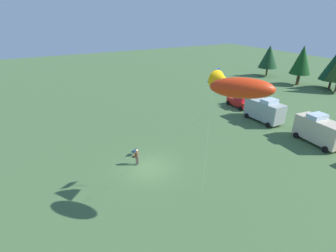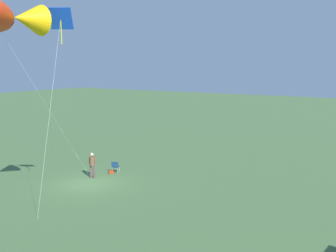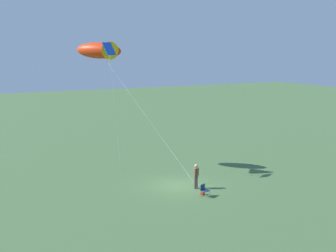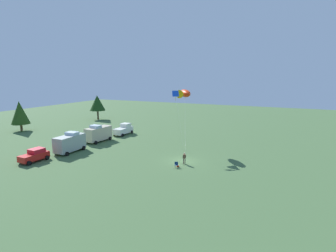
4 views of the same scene
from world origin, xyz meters
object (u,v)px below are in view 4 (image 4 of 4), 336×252
at_px(person_kite_flyer, 184,157).
at_px(car_red_sedan, 35,155).
at_px(kite_diamond_blue, 176,95).
at_px(van_motorhome_grey, 70,142).
at_px(kite_large_fish, 184,93).
at_px(van_camper_beige, 98,133).
at_px(backpack_on_grass, 178,166).
at_px(folding_chair, 176,164).
at_px(truck_white_pickup, 124,130).

height_order(person_kite_flyer, car_red_sedan, car_red_sedan).
bearing_deg(kite_diamond_blue, van_motorhome_grey, 117.53).
height_order(van_motorhome_grey, kite_large_fish, kite_large_fish).
bearing_deg(van_camper_beige, kite_diamond_blue, 97.13).
relative_size(van_motorhome_grey, kite_large_fish, 0.48).
distance_m(van_motorhome_grey, van_camper_beige, 7.75).
bearing_deg(car_red_sedan, backpack_on_grass, -68.84).
height_order(folding_chair, truck_white_pickup, truck_white_pickup).
bearing_deg(kite_diamond_blue, truck_white_pickup, 65.83).
relative_size(folding_chair, van_camper_beige, 0.15).
bearing_deg(kite_large_fish, backpack_on_grass, -162.91).
bearing_deg(person_kite_flyer, folding_chair, -41.66).
xyz_separation_m(backpack_on_grass, van_motorhome_grey, (-0.68, 19.38, 1.53)).
distance_m(person_kite_flyer, folding_chair, 1.97).
relative_size(backpack_on_grass, truck_white_pickup, 0.06).
bearing_deg(car_red_sedan, kite_large_fish, -42.25).
bearing_deg(van_motorhome_grey, van_camper_beige, 2.20).
bearing_deg(person_kite_flyer, backpack_on_grass, -41.60).
xyz_separation_m(van_motorhome_grey, kite_large_fish, (11.09, -16.18, 8.00)).
bearing_deg(car_red_sedan, van_motorhome_grey, -7.74).
bearing_deg(folding_chair, kite_diamond_blue, -178.69).
xyz_separation_m(backpack_on_grass, truck_white_pickup, (14.39, 18.80, 0.99)).
bearing_deg(car_red_sedan, folding_chair, -69.61).
relative_size(folding_chair, van_motorhome_grey, 0.15).
distance_m(car_red_sedan, van_camper_beige, 13.76).
height_order(truck_white_pickup, kite_diamond_blue, kite_diamond_blue).
distance_m(backpack_on_grass, van_camper_beige, 21.02).
distance_m(car_red_sedan, truck_white_pickup, 21.12).
xyz_separation_m(van_camper_beige, kite_diamond_blue, (0.49, -16.17, 7.92)).
distance_m(car_red_sedan, van_motorhome_grey, 6.13).
height_order(person_kite_flyer, van_camper_beige, van_camper_beige).
xyz_separation_m(kite_large_fish, kite_diamond_blue, (-2.85, 0.38, -0.08)).
height_order(person_kite_flyer, kite_large_fish, kite_large_fish).
distance_m(folding_chair, truck_white_pickup, 23.82).
xyz_separation_m(person_kite_flyer, kite_large_fish, (8.91, 3.60, 8.62)).
bearing_deg(backpack_on_grass, kite_large_fish, 17.09).
distance_m(folding_chair, kite_large_fish, 14.45).
xyz_separation_m(backpack_on_grass, kite_diamond_blue, (7.56, 3.58, 9.45)).
relative_size(person_kite_flyer, car_red_sedan, 0.41).
xyz_separation_m(folding_chair, van_camper_beige, (7.39, 19.65, 1.16)).
height_order(van_camper_beige, kite_large_fish, kite_large_fish).
xyz_separation_m(person_kite_flyer, folding_chair, (-1.83, 0.49, -0.53)).
height_order(van_motorhome_grey, truck_white_pickup, van_motorhome_grey).
bearing_deg(car_red_sedan, person_kite_flyer, -65.51).
distance_m(backpack_on_grass, truck_white_pickup, 23.70).
distance_m(car_red_sedan, kite_diamond_blue, 23.74).
bearing_deg(truck_white_pickup, person_kite_flyer, -122.98).
xyz_separation_m(van_motorhome_grey, truck_white_pickup, (15.07, -0.58, -0.54)).
bearing_deg(person_kite_flyer, kite_diamond_blue, -173.44).
height_order(person_kite_flyer, kite_diamond_blue, kite_diamond_blue).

